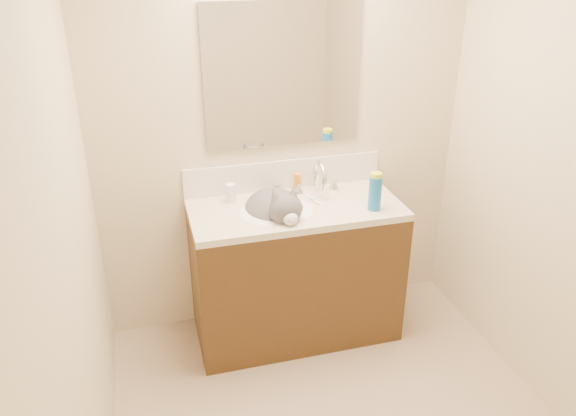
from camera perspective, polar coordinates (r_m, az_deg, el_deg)
room_shell at (r=2.08m, az=8.41°, el=4.65°), size 2.24×2.54×2.52m
vanity_cabinet at (r=3.39m, az=0.76°, el=-6.72°), size 1.20×0.55×0.82m
counter_slab at (r=3.18m, az=0.80°, el=-0.15°), size 1.20×0.55×0.04m
basin at (r=3.15m, az=-1.15°, el=-1.45°), size 0.45×0.36×0.14m
faucet at (r=3.30m, az=3.16°, el=2.86°), size 0.28×0.20×0.21m
cat at (r=3.14m, az=-1.16°, el=-0.35°), size 0.42×0.49×0.35m
backsplash at (r=3.37m, az=-0.43°, el=3.42°), size 1.20×0.02×0.18m
mirror at (r=3.19m, az=-0.46°, el=13.28°), size 0.90×0.02×0.80m
pill_bottle at (r=3.22m, az=-5.83°, el=1.53°), size 0.07×0.07×0.11m
pill_label at (r=3.23m, az=-5.82°, el=1.35°), size 0.06×0.06×0.04m
silver_jar at (r=3.34m, az=-1.11°, el=2.05°), size 0.05×0.05×0.06m
amber_bottle at (r=3.35m, az=1.01°, el=2.65°), size 0.05×0.05×0.11m
toothbrush at (r=3.24m, az=2.53°, el=0.81°), size 0.05×0.13×0.01m
toothbrush_head at (r=3.24m, az=2.53°, el=0.84°), size 0.02×0.03×0.01m
spray_can at (r=3.13m, az=8.82°, el=1.49°), size 0.08×0.08×0.20m
spray_cap at (r=3.09m, az=8.95°, el=3.21°), size 0.07×0.07×0.04m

